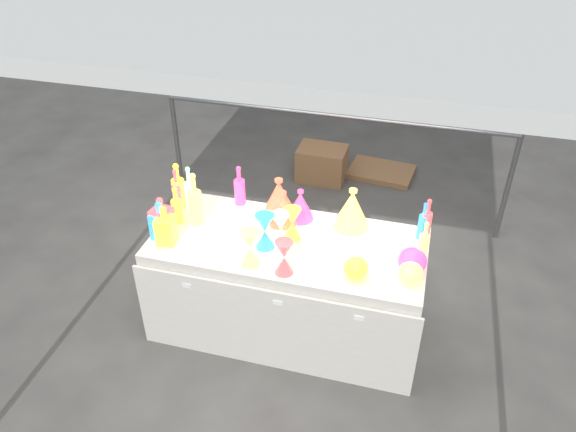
% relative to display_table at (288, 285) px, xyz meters
% --- Properties ---
extents(ground, '(80.00, 80.00, 0.00)m').
position_rel_display_table_xyz_m(ground, '(-0.00, 0.01, -0.37)').
color(ground, '#5F5C57').
rests_on(ground, ground).
extents(display_table, '(1.84, 0.83, 0.75)m').
position_rel_display_table_xyz_m(display_table, '(0.00, 0.00, 0.00)').
color(display_table, silver).
rests_on(display_table, ground).
extents(cardboard_box_closed, '(0.49, 0.36, 0.35)m').
position_rel_display_table_xyz_m(cardboard_box_closed, '(-0.21, 2.10, -0.20)').
color(cardboard_box_closed, '#9F6F48').
rests_on(cardboard_box_closed, ground).
extents(cardboard_box_flat, '(0.70, 0.53, 0.06)m').
position_rel_display_table_xyz_m(cardboard_box_flat, '(0.38, 2.35, -0.35)').
color(cardboard_box_flat, '#9F6F48').
rests_on(cardboard_box_flat, ground).
extents(bottle_0, '(0.11, 0.11, 0.35)m').
position_rel_display_table_xyz_m(bottle_0, '(-0.85, 0.20, 0.55)').
color(bottle_0, '#F73517').
rests_on(bottle_0, display_table).
extents(bottle_2, '(0.08, 0.08, 0.32)m').
position_rel_display_table_xyz_m(bottle_2, '(-0.85, 0.18, 0.54)').
color(bottle_2, orange).
rests_on(bottle_2, display_table).
extents(bottle_3, '(0.08, 0.08, 0.30)m').
position_rel_display_table_xyz_m(bottle_3, '(-0.45, 0.36, 0.53)').
color(bottle_3, blue).
rests_on(bottle_3, display_table).
extents(bottle_4, '(0.10, 0.10, 0.39)m').
position_rel_display_table_xyz_m(bottle_4, '(-0.66, 0.05, 0.57)').
color(bottle_4, '#168A80').
rests_on(bottle_4, display_table).
extents(bottle_5, '(0.08, 0.08, 0.35)m').
position_rel_display_table_xyz_m(bottle_5, '(-0.75, 0.19, 0.55)').
color(bottle_5, '#C62786').
rests_on(bottle_5, display_table).
extents(bottle_6, '(0.09, 0.09, 0.28)m').
position_rel_display_table_xyz_m(bottle_6, '(-0.79, 0.03, 0.51)').
color(bottle_6, '#F73517').
rests_on(bottle_6, display_table).
extents(decanter_0, '(0.13, 0.13, 0.28)m').
position_rel_display_table_xyz_m(decanter_0, '(-0.76, -0.21, 0.52)').
color(decanter_0, '#F73517').
rests_on(decanter_0, display_table).
extents(decanter_1, '(0.14, 0.14, 0.29)m').
position_rel_display_table_xyz_m(decanter_1, '(-0.81, -0.14, 0.52)').
color(decanter_1, orange).
rests_on(decanter_1, display_table).
extents(decanter_2, '(0.13, 0.13, 0.28)m').
position_rel_display_table_xyz_m(decanter_2, '(-0.81, -0.16, 0.51)').
color(decanter_2, '#18863B').
rests_on(decanter_2, display_table).
extents(hourglass_0, '(0.12, 0.12, 0.23)m').
position_rel_display_table_xyz_m(hourglass_0, '(0.06, -0.30, 0.49)').
color(hourglass_0, orange).
rests_on(hourglass_0, display_table).
extents(hourglass_2, '(0.13, 0.13, 0.24)m').
position_rel_display_table_xyz_m(hourglass_2, '(-0.16, -0.27, 0.50)').
color(hourglass_2, '#168A80').
rests_on(hourglass_2, display_table).
extents(hourglass_3, '(0.12, 0.12, 0.23)m').
position_rel_display_table_xyz_m(hourglass_3, '(-0.04, -0.03, 0.49)').
color(hourglass_3, '#C62786').
rests_on(hourglass_3, display_table).
extents(hourglass_4, '(0.13, 0.13, 0.23)m').
position_rel_display_table_xyz_m(hourglass_4, '(0.02, 0.05, 0.49)').
color(hourglass_4, '#F73517').
rests_on(hourglass_4, display_table).
extents(hourglass_5, '(0.12, 0.12, 0.25)m').
position_rel_display_table_xyz_m(hourglass_5, '(-0.13, -0.09, 0.50)').
color(hourglass_5, '#18863B').
rests_on(hourglass_5, display_table).
extents(globe_0, '(0.16, 0.16, 0.12)m').
position_rel_display_table_xyz_m(globe_0, '(0.49, -0.23, 0.44)').
color(globe_0, '#F73517').
rests_on(globe_0, display_table).
extents(globe_1, '(0.16, 0.16, 0.12)m').
position_rel_display_table_xyz_m(globe_1, '(0.80, -0.19, 0.43)').
color(globe_1, '#168A80').
rests_on(globe_1, display_table).
extents(globe_3, '(0.21, 0.21, 0.14)m').
position_rel_display_table_xyz_m(globe_3, '(0.80, -0.09, 0.45)').
color(globe_3, blue).
rests_on(globe_3, display_table).
extents(lampshade_0, '(0.26, 0.26, 0.25)m').
position_rel_display_table_xyz_m(lampshade_0, '(-0.09, 0.21, 0.50)').
color(lampshade_0, gold).
rests_on(lampshade_0, display_table).
extents(lampshade_1, '(0.27, 0.27, 0.29)m').
position_rel_display_table_xyz_m(lampshade_1, '(-0.14, 0.29, 0.52)').
color(lampshade_1, gold).
rests_on(lampshade_1, display_table).
extents(lampshade_2, '(0.20, 0.20, 0.23)m').
position_rel_display_table_xyz_m(lampshade_2, '(0.01, 0.29, 0.49)').
color(lampshade_2, blue).
rests_on(lampshade_2, display_table).
extents(lampshade_3, '(0.27, 0.27, 0.29)m').
position_rel_display_table_xyz_m(lampshade_3, '(0.37, 0.29, 0.52)').
color(lampshade_3, '#168A80').
rests_on(lampshade_3, display_table).
extents(bottle_8, '(0.07, 0.07, 0.27)m').
position_rel_display_table_xyz_m(bottle_8, '(0.84, 0.28, 0.51)').
color(bottle_8, '#18863B').
rests_on(bottle_8, display_table).
extents(bottle_9, '(0.09, 0.09, 0.30)m').
position_rel_display_table_xyz_m(bottle_9, '(0.86, 0.29, 0.52)').
color(bottle_9, orange).
rests_on(bottle_9, display_table).
extents(bottle_10, '(0.08, 0.08, 0.28)m').
position_rel_display_table_xyz_m(bottle_10, '(0.86, 0.07, 0.51)').
color(bottle_10, blue).
rests_on(bottle_10, display_table).
extents(bottle_11, '(0.08, 0.08, 0.28)m').
position_rel_display_table_xyz_m(bottle_11, '(0.86, 0.05, 0.52)').
color(bottle_11, '#168A80').
rests_on(bottle_11, display_table).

